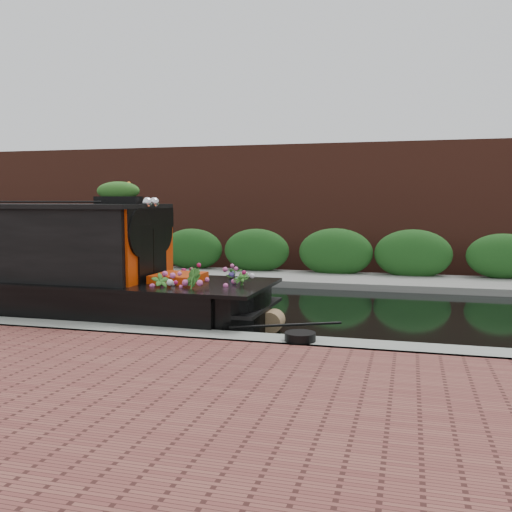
# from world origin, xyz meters

# --- Properties ---
(ground) EXTENTS (80.00, 80.00, 0.00)m
(ground) POSITION_xyz_m (0.00, 0.00, 0.00)
(ground) COLOR black
(ground) RESTS_ON ground
(near_bank_coping) EXTENTS (40.00, 0.60, 0.50)m
(near_bank_coping) POSITION_xyz_m (0.00, -3.30, 0.00)
(near_bank_coping) COLOR gray
(near_bank_coping) RESTS_ON ground
(far_bank_path) EXTENTS (40.00, 2.40, 0.34)m
(far_bank_path) POSITION_xyz_m (0.00, 4.20, 0.00)
(far_bank_path) COLOR gray
(far_bank_path) RESTS_ON ground
(far_hedge) EXTENTS (40.00, 1.10, 2.80)m
(far_hedge) POSITION_xyz_m (0.00, 5.10, 0.00)
(far_hedge) COLOR #1D4C19
(far_hedge) RESTS_ON ground
(far_brick_wall) EXTENTS (40.00, 1.00, 8.00)m
(far_brick_wall) POSITION_xyz_m (0.00, 7.20, 0.00)
(far_brick_wall) COLOR #5B2A1F
(far_brick_wall) RESTS_ON ground
(rope_fender) EXTENTS (0.37, 0.39, 0.37)m
(rope_fender) POSITION_xyz_m (2.11, -1.89, 0.18)
(rope_fender) COLOR olive
(rope_fender) RESTS_ON ground
(coiled_mooring_rope) EXTENTS (0.44, 0.44, 0.12)m
(coiled_mooring_rope) POSITION_xyz_m (2.86, -3.34, 0.31)
(coiled_mooring_rope) COLOR black
(coiled_mooring_rope) RESTS_ON near_bank_coping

